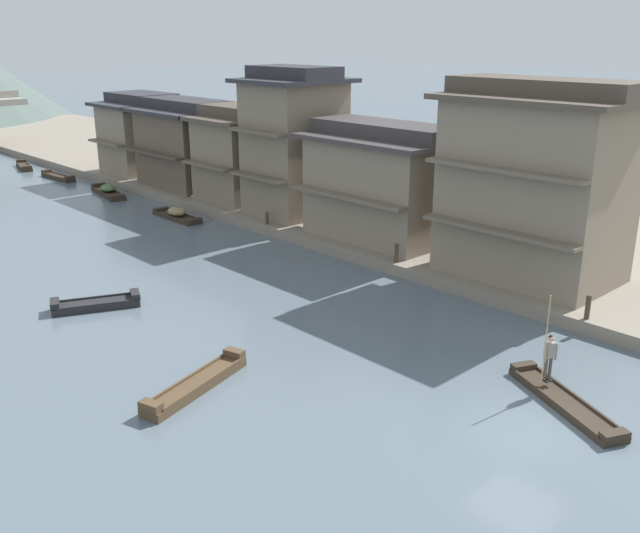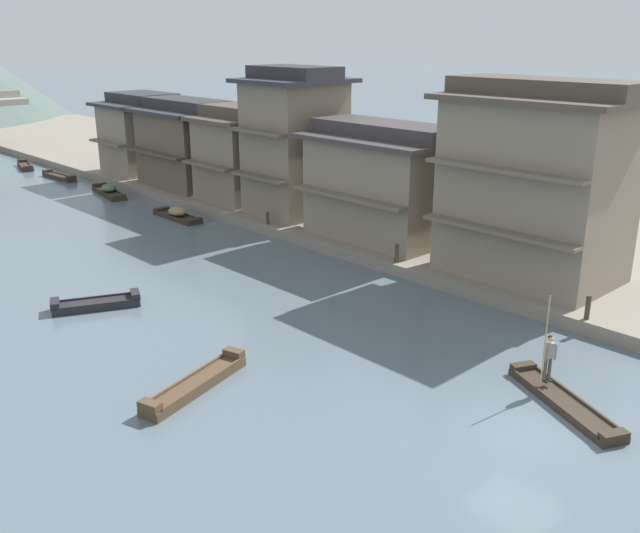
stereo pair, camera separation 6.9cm
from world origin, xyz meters
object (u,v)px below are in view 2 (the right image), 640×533
Objects in this scene: mooring_post_dock_mid at (397,253)px; boat_foreground_poled at (564,402)px; house_waterfront_end at (145,133)px; mooring_post_dock_near at (588,307)px; boat_moored_third at (195,384)px; house_waterfront_far at (189,144)px; boat_moored_nearest at (59,177)px; house_waterfront_narrow at (241,154)px; boat_midriver_drifting at (96,304)px; house_waterfront_second at (384,182)px; house_waterfront_tall at (295,143)px; boat_midriver_upstream at (177,215)px; house_waterfront_nearest at (536,183)px; boat_upstream_distant at (109,191)px; mooring_post_dock_far at (267,218)px; boatman_person at (549,353)px; boat_moored_far at (25,166)px.

boat_foreground_poled is at bearing -116.06° from mooring_post_dock_mid.
mooring_post_dock_near is at bearing -95.02° from house_waterfront_end.
boat_moored_third is 30.68m from house_waterfront_far.
mooring_post_dock_near is at bearing -87.40° from boat_moored_nearest.
house_waterfront_narrow is (16.57, 19.19, 3.40)m from boat_moored_third.
house_waterfront_far reaches higher than mooring_post_dock_mid.
house_waterfront_second is at bearing -8.05° from boat_midriver_drifting.
mooring_post_dock_near is at bearing -98.30° from house_waterfront_tall.
house_waterfront_nearest reaches higher than boat_midriver_upstream.
house_waterfront_tall is (8.85, 22.77, 4.76)m from boat_foreground_poled.
boat_moored_nearest is at bearing 97.25° from house_waterfront_nearest.
boat_upstream_distant is at bearing -89.09° from boat_moored_nearest.
boat_moored_nearest is 0.93× the size of boat_moored_third.
boat_moored_third is 25.58m from house_waterfront_narrow.
house_waterfront_second is 1.20× the size of house_waterfront_end.
boat_midriver_upstream is at bearing 82.20° from boat_foreground_poled.
house_waterfront_end reaches higher than mooring_post_dock_mid.
house_waterfront_end reaches higher than mooring_post_dock_far.
mooring_post_dock_far is at bearing 101.19° from house_waterfront_nearest.
boatman_person is 0.50× the size of house_waterfront_narrow.
house_waterfront_far is 1.07× the size of house_waterfront_end.
boat_foreground_poled is 52.45m from boat_moored_far.
house_waterfront_far is at bearing 89.06° from house_waterfront_narrow.
boat_midriver_drifting reaches higher than boat_moored_nearest.
mooring_post_dock_mid is (-2.89, -16.01, -2.56)m from house_waterfront_narrow.
boatman_person is 3.12× the size of mooring_post_dock_near.
house_waterfront_tall is at bearing -48.52° from boat_midriver_upstream.
boat_moored_nearest is 6.53m from boat_moored_far.
mooring_post_dock_mid is at bearing -85.88° from boat_upstream_distant.
house_waterfront_far is (16.67, 25.53, 3.38)m from boat_moored_third.
mooring_post_dock_near is 1.06× the size of mooring_post_dock_mid.
house_waterfront_tall is (0.02, 7.22, 1.32)m from house_waterfront_second.
boat_foreground_poled is 18.21m from house_waterfront_second.
boat_upstream_distant is (0.13, 9.29, -0.00)m from boat_midriver_upstream.
boat_foreground_poled is at bearing -105.03° from mooring_post_dock_far.
boat_upstream_distant is 0.58× the size of house_waterfront_nearest.
house_waterfront_second is (8.44, 14.67, 2.17)m from boatman_person.
boat_upstream_distant is 35.45m from mooring_post_dock_near.
boat_midriver_upstream is 0.56× the size of house_waterfront_far.
boat_moored_far is at bearing 92.43° from mooring_post_dock_near.
mooring_post_dock_near is at bearing -96.41° from house_waterfront_narrow.
boat_foreground_poled is at bearing -102.68° from house_waterfront_end.
boat_upstream_distant is at bearing 89.23° from boat_midriver_upstream.
boat_moored_far is at bearing 116.68° from house_waterfront_end.
house_waterfront_narrow is at bearing 79.78° from mooring_post_dock_mid.
mooring_post_dock_mid is (1.97, -16.40, 0.76)m from boat_midriver_upstream.
boatman_person is 27.74m from boat_midriver_upstream.
boat_midriver_drifting is (-7.25, 16.88, -1.20)m from boatman_person.
mooring_post_dock_near is at bearing 21.27° from boat_foreground_poled.
boat_midriver_drifting is at bearing -162.27° from mooring_post_dock_far.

